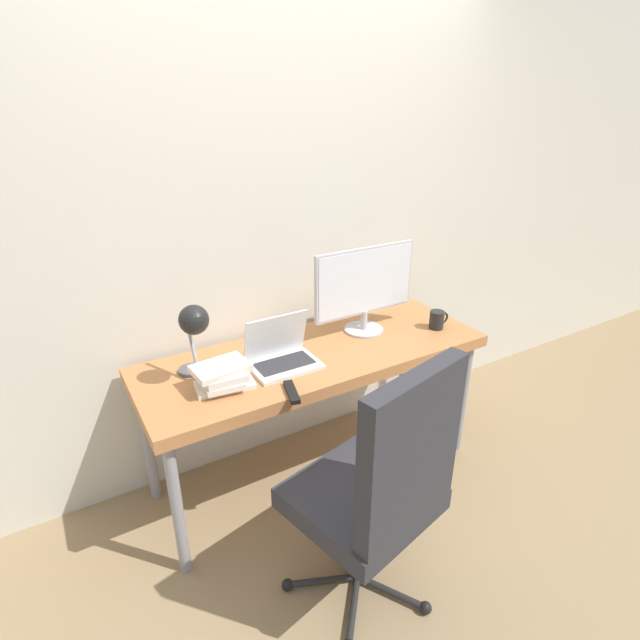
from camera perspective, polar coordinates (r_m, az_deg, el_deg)
ground_plane at (r=2.72m, az=3.15°, el=-20.47°), size 12.00×12.00×0.00m
wall_back at (r=2.61m, az=-4.89°, el=10.64°), size 8.00×0.05×2.60m
desk at (r=2.52m, az=-0.52°, el=-4.87°), size 1.75×0.64×0.75m
laptop at (r=2.35m, az=-4.42°, el=-4.01°), size 0.32×0.23×0.24m
monitor at (r=2.62m, az=5.16°, el=3.89°), size 0.60×0.21×0.46m
desk_lamp at (r=2.15m, az=-14.26°, el=-0.66°), size 0.13×0.26×0.38m
office_chair at (r=1.95m, az=7.02°, el=-18.07°), size 0.62×0.62×1.12m
book_stack at (r=2.20m, az=-11.02°, el=-6.41°), size 0.27×0.20×0.11m
tv_remote at (r=2.15m, az=-3.25°, el=-8.21°), size 0.08×0.17×0.02m
mug at (r=2.79m, az=13.25°, el=0.04°), size 0.12×0.08×0.10m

